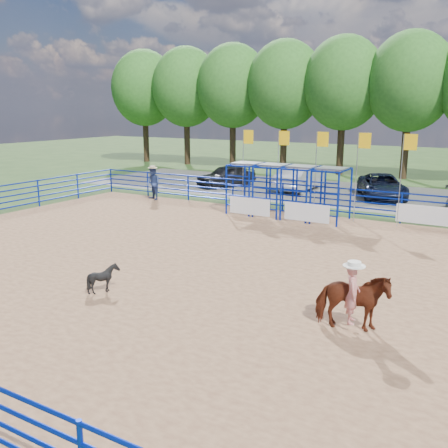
{
  "coord_description": "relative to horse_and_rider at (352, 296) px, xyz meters",
  "views": [
    {
      "loc": [
        7.36,
        -13.85,
        5.32
      ],
      "look_at": [
        -1.31,
        1.0,
        1.3
      ],
      "focal_mm": 40.0,
      "sensor_mm": 36.0,
      "label": 1
    }
  ],
  "objects": [
    {
      "name": "ground",
      "position": [
        -4.33,
        2.54,
        -0.89
      ],
      "size": [
        120.0,
        120.0,
        0.0
      ],
      "primitive_type": "plane",
      "color": "#324F1F",
      "rests_on": "ground"
    },
    {
      "name": "gravel_strip",
      "position": [
        -4.33,
        19.54,
        -0.89
      ],
      "size": [
        40.0,
        10.0,
        0.01
      ],
      "primitive_type": "cube",
      "color": "slate",
      "rests_on": "ground"
    },
    {
      "name": "perimeter_fence",
      "position": [
        -4.33,
        2.54,
        -0.14
      ],
      "size": [
        30.1,
        20.1,
        1.5
      ],
      "color": "#07209E",
      "rests_on": "ground"
    },
    {
      "name": "calf",
      "position": [
        -7.01,
        -1.13,
        -0.44
      ],
      "size": [
        0.94,
        0.88,
        0.86
      ],
      "primitive_type": "imported",
      "rotation": [
        0.0,
        0.0,
        1.84
      ],
      "color": "black",
      "rests_on": "arena_dirt"
    },
    {
      "name": "chute_assembly",
      "position": [
        -6.23,
        11.38,
        0.37
      ],
      "size": [
        19.32,
        2.41,
        4.2
      ],
      "color": "#07209E",
      "rests_on": "ground"
    },
    {
      "name": "car_c",
      "position": [
        -3.73,
        19.08,
        -0.17
      ],
      "size": [
        4.18,
        5.66,
        1.43
      ],
      "primitive_type": "imported",
      "rotation": [
        0.0,
        0.0,
        0.4
      ],
      "color": "black",
      "rests_on": "gravel_strip"
    },
    {
      "name": "treeline",
      "position": [
        -4.33,
        28.54,
        6.64
      ],
      "size": [
        56.4,
        6.4,
        11.24
      ],
      "color": "#3F2B19",
      "rests_on": "ground"
    },
    {
      "name": "car_a",
      "position": [
        -14.14,
        18.38,
        -0.15
      ],
      "size": [
        3.33,
        4.64,
        1.47
      ],
      "primitive_type": "imported",
      "rotation": [
        0.0,
        0.0,
        -0.42
      ],
      "color": "black",
      "rests_on": "gravel_strip"
    },
    {
      "name": "horse_and_rider",
      "position": [
        0.0,
        0.0,
        0.0
      ],
      "size": [
        1.91,
        1.22,
        2.48
      ],
      "color": "#5F2613",
      "rests_on": "arena_dirt"
    },
    {
      "name": "car_b",
      "position": [
        -9.07,
        19.28,
        -0.06
      ],
      "size": [
        1.74,
        4.96,
        1.63
      ],
      "primitive_type": "imported",
      "rotation": [
        0.0,
        0.0,
        3.14
      ],
      "color": "gray",
      "rests_on": "gravel_strip"
    },
    {
      "name": "spectator_cowboy",
      "position": [
        -15.2,
        11.64,
        0.11
      ],
      "size": [
        1.14,
        1.03,
        1.97
      ],
      "color": "navy",
      "rests_on": "arena_dirt"
    },
    {
      "name": "arena_dirt",
      "position": [
        -4.33,
        2.54,
        -0.88
      ],
      "size": [
        30.0,
        20.0,
        0.02
      ],
      "primitive_type": "cube",
      "color": "#A27551",
      "rests_on": "ground"
    }
  ]
}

